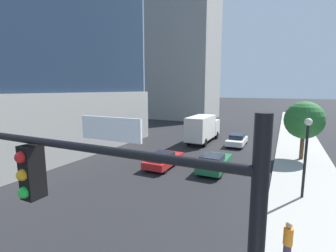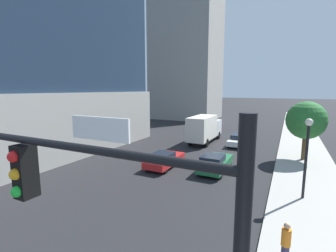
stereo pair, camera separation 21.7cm
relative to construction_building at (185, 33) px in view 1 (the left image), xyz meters
The scene contains 10 objects.
sidewalk 46.47m from the construction_building, 56.08° to the right, with size 4.79×120.00×0.15m, color #9E9B93.
construction_building is the anchor object (origin of this frame).
traffic_light_pole 56.38m from the construction_building, 68.76° to the right, with size 6.26×0.48×6.36m.
street_lamp 46.56m from the construction_building, 58.15° to the right, with size 0.44×0.44×4.92m.
street_tree 39.47m from the construction_building, 49.74° to the right, with size 3.52×3.52×5.52m.
car_green 42.58m from the construction_building, 64.02° to the right, with size 1.93×4.66×1.52m.
car_white 34.76m from the construction_building, 55.10° to the right, with size 1.94×4.48×1.37m.
car_red 41.86m from the construction_building, 70.51° to the right, with size 1.94×4.50×1.33m.
box_truck 32.39m from the construction_building, 62.74° to the right, with size 2.31×7.83×3.46m.
pedestrian_orange_shirt 52.69m from the construction_building, 63.28° to the right, with size 0.34×0.34×1.77m.
Camera 1 is at (6.78, 1.54, 6.77)m, focal length 25.88 mm.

